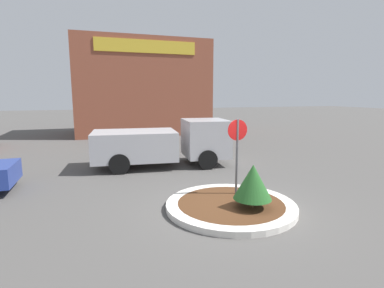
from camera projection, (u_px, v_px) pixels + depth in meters
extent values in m
plane|color=#514F4C|center=(231.00, 208.00, 8.17)|extent=(120.00, 120.00, 0.00)
cylinder|color=silver|center=(231.00, 206.00, 8.16)|extent=(3.53, 3.53, 0.16)
cylinder|color=#4C2D19|center=(231.00, 206.00, 8.16)|extent=(2.89, 2.89, 0.16)
cylinder|color=#4C4C51|center=(237.00, 160.00, 8.76)|extent=(0.07, 0.07, 2.38)
cylinder|color=#B71414|center=(238.00, 130.00, 8.62)|extent=(0.61, 0.03, 0.61)
cylinder|color=brown|center=(252.00, 203.00, 7.79)|extent=(0.08, 0.08, 0.24)
cone|color=#235623|center=(253.00, 182.00, 7.70)|extent=(0.99, 0.99, 0.91)
cube|color=#B2B2B7|center=(205.00, 138.00, 13.31)|extent=(2.05, 2.30, 1.62)
cube|color=#B2B2B7|center=(135.00, 145.00, 12.68)|extent=(3.66, 2.58, 1.19)
cube|color=black|center=(219.00, 131.00, 13.40)|extent=(0.24, 1.89, 0.57)
cylinder|color=black|center=(196.00, 151.00, 14.39)|extent=(0.84, 0.33, 0.81)
cylinder|color=black|center=(208.00, 160.00, 12.41)|extent=(0.84, 0.33, 0.81)
cylinder|color=black|center=(120.00, 154.00, 13.63)|extent=(0.84, 0.33, 0.81)
cylinder|color=black|center=(119.00, 164.00, 11.65)|extent=(0.84, 0.33, 0.81)
cube|color=brown|center=(141.00, 88.00, 24.28)|extent=(10.18, 6.00, 7.24)
cube|color=gold|center=(147.00, 46.00, 20.99)|extent=(7.12, 0.08, 0.90)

